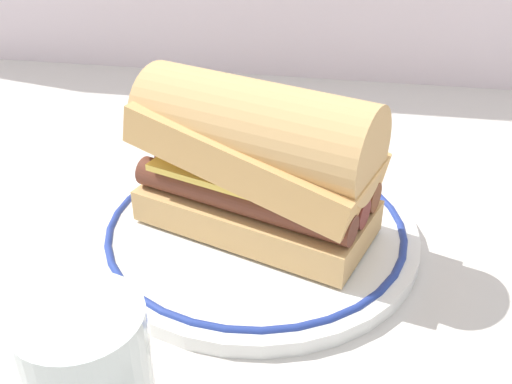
{
  "coord_description": "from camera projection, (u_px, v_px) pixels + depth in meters",
  "views": [
    {
      "loc": [
        0.04,
        -0.41,
        0.29
      ],
      "look_at": [
        -0.02,
        -0.02,
        0.04
      ],
      "focal_mm": 42.61,
      "sensor_mm": 36.0,
      "label": 1
    }
  ],
  "objects": [
    {
      "name": "butter_knife",
      "position": [
        283.0,
        130.0,
        0.66
      ],
      "size": [
        0.1,
        0.14,
        0.01
      ],
      "color": "silver",
      "rests_on": "ground_plane"
    },
    {
      "name": "sausage_sandwich",
      "position": [
        256.0,
        158.0,
        0.46
      ],
      "size": [
        0.2,
        0.14,
        0.12
      ],
      "rotation": [
        0.0,
        0.0,
        -0.33
      ],
      "color": "tan",
      "rests_on": "plate"
    },
    {
      "name": "plate",
      "position": [
        256.0,
        231.0,
        0.49
      ],
      "size": [
        0.26,
        0.26,
        0.01
      ],
      "color": "white",
      "rests_on": "ground_plane"
    },
    {
      "name": "ground_plane",
      "position": [
        286.0,
        230.0,
        0.51
      ],
      "size": [
        1.5,
        1.5,
        0.0
      ],
      "primitive_type": "plane",
      "color": "beige"
    }
  ]
}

